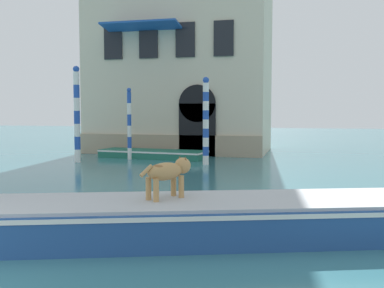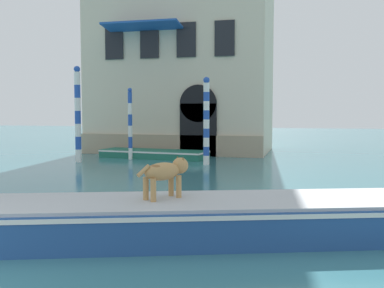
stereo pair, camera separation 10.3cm
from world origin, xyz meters
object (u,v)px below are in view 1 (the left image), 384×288
Objects in this scene: dog_on_deck at (169,172)px; mooring_pole_2 at (129,123)px; mooring_pole_0 at (77,114)px; boat_moored_near_palazzo at (153,154)px; boat_foreground at (207,217)px; mooring_pole_1 at (206,121)px.

dog_on_deck is 0.29× the size of mooring_pole_2.
boat_moored_near_palazzo is at bearing 42.80° from mooring_pole_0.
mooring_pole_0 is (-7.68, 10.78, 1.01)m from dog_on_deck.
dog_on_deck is 14.27m from boat_moored_near_palazzo.
mooring_pole_0 is 1.27× the size of mooring_pole_2.
boat_foreground is at bearing -60.21° from boat_moored_near_palazzo.
mooring_pole_0 is at bearing -174.99° from mooring_pole_1.
boat_moored_near_palazzo is at bearing 38.63° from mooring_pole_2.
boat_foreground is 8.69× the size of dog_on_deck.
mooring_pole_0 is (-8.42, 10.72, 1.85)m from boat_foreground.
dog_on_deck is 11.46m from mooring_pole_1.
boat_foreground is 1.56× the size of boat_moored_near_palazzo.
mooring_pole_1 is (5.97, 0.52, -0.29)m from mooring_pole_0.
dog_on_deck is at bearing -54.53° from mooring_pole_0.
mooring_pole_1 is at bearing -17.53° from mooring_pole_2.
mooring_pole_2 is at bearing 44.75° from mooring_pole_0.
mooring_pole_0 is at bearing -130.36° from boat_moored_near_palazzo.
mooring_pole_1 is at bearing 43.21° from dog_on_deck.
mooring_pole_0 is at bearing -135.25° from mooring_pole_2.
mooring_pole_0 reaches higher than boat_moored_near_palazzo.
boat_foreground is at bearing -51.84° from mooring_pole_0.
boat_moored_near_palazzo is at bearing 93.98° from boat_foreground.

